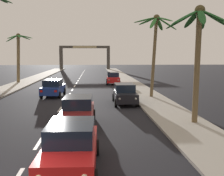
# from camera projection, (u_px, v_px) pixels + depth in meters

# --- Properties ---
(sidewalk_right) EXTENTS (3.20, 110.00, 0.14)m
(sidewalk_right) POSITION_uv_depth(u_px,v_px,m) (144.00, 94.00, 27.64)
(sidewalk_right) COLOR #9E998E
(sidewalk_right) RESTS_ON ground
(lane_markings) EXTENTS (4.28, 86.97, 0.01)m
(lane_markings) POSITION_uv_depth(u_px,v_px,m) (73.00, 96.00, 26.80)
(lane_markings) COLOR silver
(lane_markings) RESTS_ON ground
(traffic_signal_mast) EXTENTS (10.82, 0.41, 7.59)m
(traffic_signal_mast) POSITION_uv_depth(u_px,v_px,m) (117.00, 2.00, 6.60)
(traffic_signal_mast) COLOR #2D2D33
(traffic_signal_mast) RESTS_ON ground
(sedan_lead_at_stop_bar) EXTENTS (2.05, 4.49, 1.68)m
(sedan_lead_at_stop_bar) POSITION_uv_depth(u_px,v_px,m) (71.00, 147.00, 9.37)
(sedan_lead_at_stop_bar) COLOR red
(sedan_lead_at_stop_bar) RESTS_ON ground
(sedan_third_in_queue) EXTENTS (2.01, 4.48, 1.68)m
(sedan_third_in_queue) POSITION_uv_depth(u_px,v_px,m) (78.00, 111.00, 15.44)
(sedan_third_in_queue) COLOR maroon
(sedan_third_in_queue) RESTS_ON ground
(sedan_oncoming_far) EXTENTS (2.14, 4.52, 1.68)m
(sedan_oncoming_far) POSITION_uv_depth(u_px,v_px,m) (53.00, 88.00, 26.60)
(sedan_oncoming_far) COLOR navy
(sedan_oncoming_far) RESTS_ON ground
(sedan_parked_nearest_kerb) EXTENTS (2.07, 4.50, 1.68)m
(sedan_parked_nearest_kerb) POSITION_uv_depth(u_px,v_px,m) (113.00, 78.00, 37.97)
(sedan_parked_nearest_kerb) COLOR red
(sedan_parked_nearest_kerb) RESTS_ON ground
(sedan_parked_mid_kerb) EXTENTS (1.98, 4.46, 1.68)m
(sedan_parked_mid_kerb) POSITION_uv_depth(u_px,v_px,m) (125.00, 94.00, 22.47)
(sedan_parked_mid_kerb) COLOR black
(sedan_parked_mid_kerb) RESTS_ON ground
(palm_left_farthest) EXTENTS (4.09, 4.08, 7.25)m
(palm_left_farthest) POSITION_uv_depth(u_px,v_px,m) (18.00, 50.00, 38.63)
(palm_left_farthest) COLOR brown
(palm_left_farthest) RESTS_ON ground
(palm_right_second) EXTENTS (3.75, 3.86, 6.88)m
(palm_right_second) POSITION_uv_depth(u_px,v_px,m) (198.00, 38.00, 15.14)
(palm_right_second) COLOR brown
(palm_right_second) RESTS_ON ground
(palm_right_third) EXTENTS (4.10, 3.83, 7.85)m
(palm_right_third) POSITION_uv_depth(u_px,v_px,m) (155.00, 37.00, 24.91)
(palm_right_third) COLOR brown
(palm_right_third) RESTS_ON ground
(town_gateway_arch) EXTENTS (14.44, 0.90, 6.85)m
(town_gateway_arch) POSITION_uv_depth(u_px,v_px,m) (85.00, 54.00, 76.45)
(town_gateway_arch) COLOR #423D38
(town_gateway_arch) RESTS_ON ground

